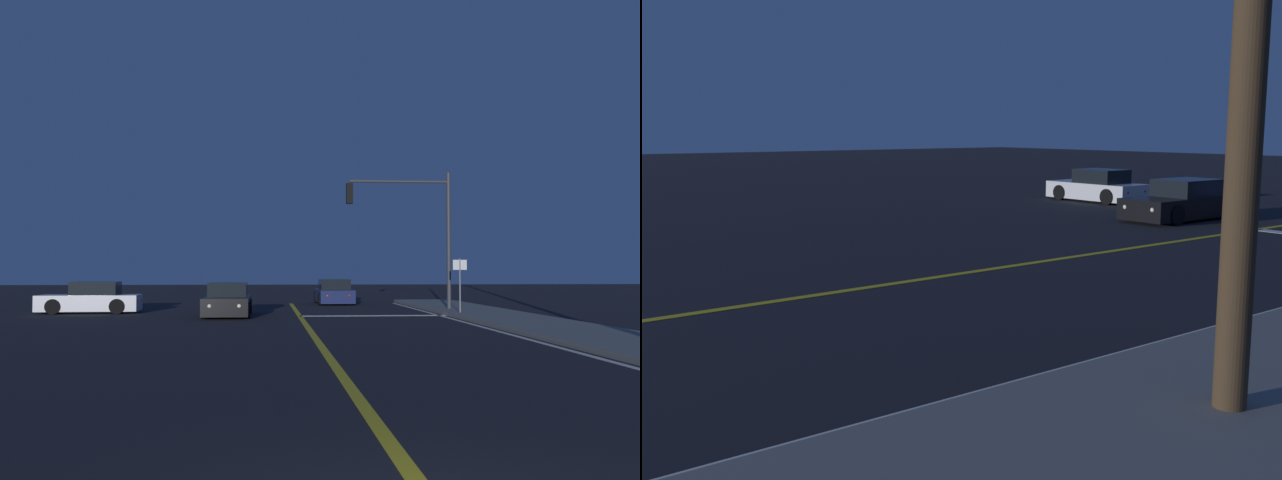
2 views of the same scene
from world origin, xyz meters
TOP-DOWN VIEW (x-y plane):
  - lane_line_center at (0.00, 12.30)m, footprint 0.20×41.82m
  - lane_line_edge_right at (5.65, 12.30)m, footprint 0.16×41.82m
  - car_parked_curb_black at (-2.88, 23.37)m, footprint 1.86×4.46m
  - car_following_oncoming_white at (-8.82, 25.70)m, footprint 4.26×1.92m

SIDE VIEW (x-z plane):
  - lane_line_center at x=0.00m, z-range 0.00..0.01m
  - lane_line_edge_right at x=5.65m, z-range 0.00..0.01m
  - car_following_oncoming_white at x=-8.82m, z-range -0.09..1.25m
  - car_parked_curb_black at x=-2.88m, z-range -0.09..1.25m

